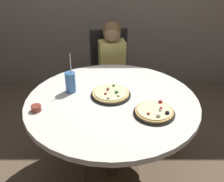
% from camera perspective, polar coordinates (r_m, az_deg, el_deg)
% --- Properties ---
extents(ground_plane, '(8.00, 8.00, 0.00)m').
position_cam_1_polar(ground_plane, '(2.52, -0.00, -16.59)').
color(ground_plane, brown).
extents(dining_table, '(1.28, 1.28, 0.75)m').
position_cam_1_polar(dining_table, '(2.09, -0.00, -4.04)').
color(dining_table, silver).
rests_on(dining_table, ground_plane).
extents(chair_wooden, '(0.47, 0.47, 0.95)m').
position_cam_1_polar(chair_wooden, '(3.02, -0.30, 4.42)').
color(chair_wooden, black).
rests_on(chair_wooden, ground_plane).
extents(diner_child, '(0.32, 0.43, 1.08)m').
position_cam_1_polar(diner_child, '(2.88, 0.32, 2.06)').
color(diner_child, '#3F4766').
rests_on(diner_child, ground_plane).
extents(pizza_veggie, '(0.30, 0.30, 0.05)m').
position_cam_1_polar(pizza_veggie, '(2.09, -0.24, -0.58)').
color(pizza_veggie, black).
rests_on(pizza_veggie, dining_table).
extents(pizza_cheese, '(0.28, 0.28, 0.05)m').
position_cam_1_polar(pizza_cheese, '(1.90, 8.70, -4.31)').
color(pizza_cheese, black).
rests_on(pizza_cheese, dining_table).
extents(soda_cup, '(0.08, 0.08, 0.31)m').
position_cam_1_polar(soda_cup, '(2.14, -8.52, 1.83)').
color(soda_cup, '#3F72B2').
rests_on(soda_cup, dining_table).
extents(sauce_bowl, '(0.07, 0.07, 0.04)m').
position_cam_1_polar(sauce_bowl, '(1.99, -15.31, -3.40)').
color(sauce_bowl, brown).
rests_on(sauce_bowl, dining_table).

